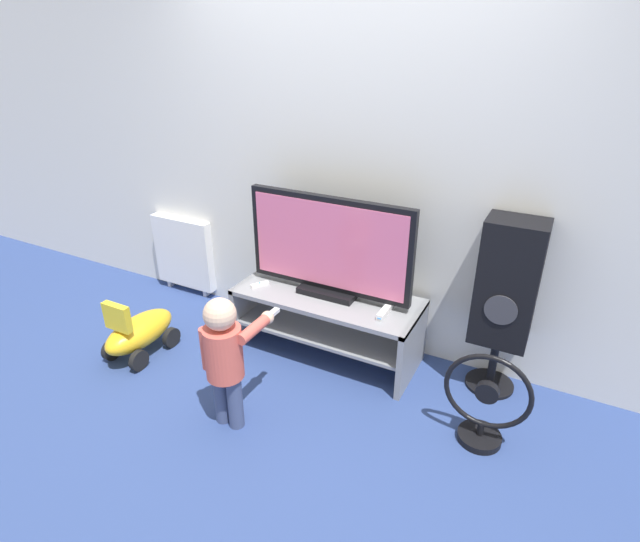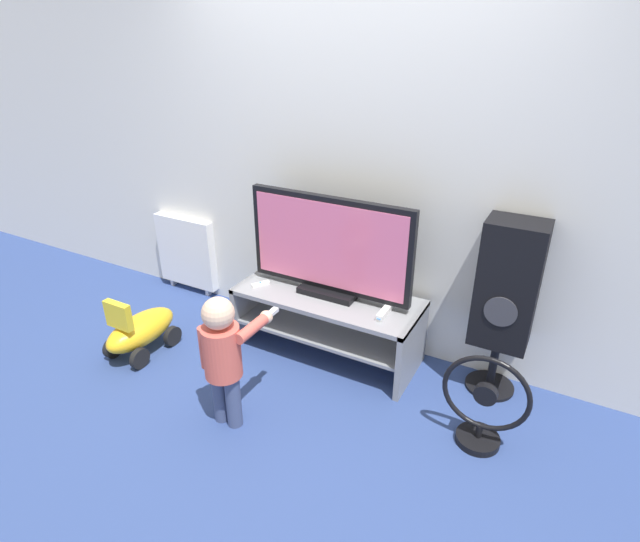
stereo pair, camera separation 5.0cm
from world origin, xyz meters
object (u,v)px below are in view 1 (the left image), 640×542
(game_console, at_px, (385,311))
(speaker_tower, at_px, (507,287))
(ride_on_toy, at_px, (139,332))
(television, at_px, (329,248))
(child, at_px, (225,353))
(floor_fan, at_px, (485,404))
(radiator, at_px, (184,253))
(remote_primary, at_px, (260,285))

(game_console, bearing_deg, speaker_tower, 17.80)
(ride_on_toy, bearing_deg, television, 28.78)
(child, relative_size, ride_on_toy, 1.45)
(television, bearing_deg, game_console, -9.71)
(floor_fan, relative_size, radiator, 0.85)
(ride_on_toy, bearing_deg, game_console, 19.44)
(child, height_order, radiator, child)
(game_console, bearing_deg, remote_primary, -176.86)
(floor_fan, xyz_separation_m, radiator, (-2.61, 0.61, 0.11))
(radiator, bearing_deg, television, -9.24)
(remote_primary, distance_m, floor_fan, 1.62)
(child, distance_m, speaker_tower, 1.64)
(television, relative_size, remote_primary, 8.71)
(remote_primary, height_order, radiator, radiator)
(speaker_tower, bearing_deg, television, -172.81)
(remote_primary, relative_size, ride_on_toy, 0.23)
(television, xyz_separation_m, game_console, (0.43, -0.07, -0.31))
(television, relative_size, child, 1.38)
(floor_fan, bearing_deg, television, 161.60)
(game_console, height_order, radiator, radiator)
(child, relative_size, radiator, 1.23)
(television, bearing_deg, speaker_tower, 7.19)
(ride_on_toy, height_order, radiator, radiator)
(floor_fan, relative_size, ride_on_toy, 1.00)
(ride_on_toy, bearing_deg, child, -15.04)
(speaker_tower, height_order, radiator, speaker_tower)
(remote_primary, height_order, floor_fan, floor_fan)
(television, height_order, child, television)
(child, height_order, floor_fan, child)
(television, distance_m, remote_primary, 0.58)
(television, height_order, remote_primary, television)
(game_console, xyz_separation_m, floor_fan, (0.69, -0.30, -0.23))
(remote_primary, bearing_deg, speaker_tower, 9.49)
(radiator, bearing_deg, ride_on_toy, -68.62)
(remote_primary, bearing_deg, floor_fan, -8.97)
(television, xyz_separation_m, speaker_tower, (1.08, 0.14, -0.08))
(child, height_order, speaker_tower, speaker_tower)
(remote_primary, relative_size, radiator, 0.20)
(television, bearing_deg, child, -101.24)
(television, bearing_deg, ride_on_toy, -151.22)
(remote_primary, xyz_separation_m, speaker_tower, (1.55, 0.26, 0.24))
(speaker_tower, bearing_deg, game_console, -162.20)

